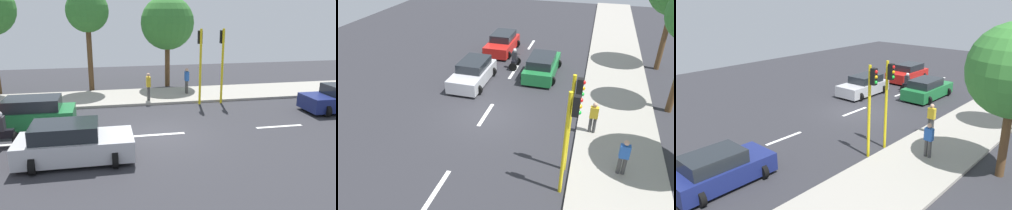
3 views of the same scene
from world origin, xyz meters
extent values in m
cube|color=#2D2D33|center=(0.00, 0.00, -0.05)|extent=(40.00, 60.00, 0.10)
cube|color=#9E998E|center=(7.00, 0.00, 0.07)|extent=(4.00, 60.00, 0.15)
cube|color=white|center=(0.00, -6.00, 0.01)|extent=(0.20, 2.40, 0.01)
cube|color=white|center=(0.00, 0.00, 0.01)|extent=(0.20, 2.40, 0.01)
cube|color=white|center=(0.00, 6.00, 0.01)|extent=(0.20, 2.40, 0.01)
cube|color=white|center=(0.00, 12.00, 0.01)|extent=(0.20, 2.40, 0.01)
cube|color=#1E7238|center=(2.02, 6.12, 0.56)|extent=(1.93, 4.54, 0.80)
cube|color=#1E2328|center=(2.02, 5.76, 1.24)|extent=(1.62, 2.54, 0.56)
cylinder|color=black|center=(1.16, 7.62, 0.32)|extent=(0.64, 0.22, 0.64)
cylinder|color=black|center=(2.88, 7.62, 0.32)|extent=(0.64, 0.22, 0.64)
cylinder|color=black|center=(1.16, 4.62, 0.32)|extent=(0.64, 0.22, 0.64)
cylinder|color=black|center=(2.88, 4.62, 0.32)|extent=(0.64, 0.22, 0.64)
cube|color=#B7B7BC|center=(-2.14, 3.52, 0.56)|extent=(1.93, 4.30, 0.80)
cube|color=#1E2328|center=(-2.14, 3.86, 1.24)|extent=(1.62, 2.41, 0.56)
cylinder|color=black|center=(-1.28, 2.10, 0.32)|extent=(0.64, 0.22, 0.64)
cylinder|color=black|center=(-2.99, 2.10, 0.32)|extent=(0.64, 0.22, 0.64)
cylinder|color=black|center=(-1.28, 4.94, 0.32)|extent=(0.64, 0.22, 0.64)
cylinder|color=black|center=(-2.99, 4.94, 0.32)|extent=(0.64, 0.22, 0.64)
cube|color=navy|center=(1.84, -10.66, 0.56)|extent=(1.88, 4.18, 0.80)
cube|color=#1E2328|center=(1.84, -10.99, 1.24)|extent=(1.58, 2.34, 0.56)
cylinder|color=black|center=(1.01, -9.28, 0.32)|extent=(0.64, 0.22, 0.64)
cylinder|color=black|center=(2.67, -9.28, 0.32)|extent=(0.64, 0.22, 0.64)
cylinder|color=black|center=(1.01, -12.04, 0.32)|extent=(0.64, 0.22, 0.64)
cylinder|color=black|center=(2.67, -12.04, 0.32)|extent=(0.64, 0.22, 0.64)
cube|color=red|center=(-1.96, 9.67, 0.56)|extent=(1.91, 4.24, 0.80)
cube|color=#1E2328|center=(-1.96, 10.01, 1.24)|extent=(1.60, 2.37, 0.56)
cylinder|color=black|center=(-1.12, 8.27, 0.32)|extent=(0.64, 0.22, 0.64)
cylinder|color=black|center=(-2.81, 8.27, 0.32)|extent=(0.64, 0.22, 0.64)
cylinder|color=black|center=(-1.12, 11.07, 0.32)|extent=(0.64, 0.22, 0.64)
cylinder|color=black|center=(-2.81, 11.07, 0.32)|extent=(0.64, 0.22, 0.64)
cylinder|color=black|center=(-0.11, 7.36, 0.30)|extent=(0.60, 0.10, 0.60)
cylinder|color=black|center=(-0.11, 6.16, 0.30)|extent=(0.60, 0.10, 0.60)
cube|color=black|center=(-0.11, 6.71, 0.55)|extent=(0.28, 1.10, 0.36)
sphere|color=black|center=(-0.11, 6.91, 0.73)|extent=(0.32, 0.32, 0.32)
cylinder|color=black|center=(-0.11, 7.26, 0.90)|extent=(0.55, 0.04, 0.04)
cube|color=#333338|center=(-0.11, 6.61, 1.00)|extent=(0.36, 0.24, 0.60)
sphere|color=silver|center=(-0.11, 6.66, 1.40)|extent=(0.26, 0.26, 0.26)
cylinder|color=#3F3F3F|center=(5.63, -0.30, 0.57)|extent=(0.16, 0.16, 0.85)
cylinder|color=#3F3F3F|center=(5.83, -0.30, 0.57)|extent=(0.16, 0.16, 0.85)
cube|color=gold|center=(5.73, -0.30, 1.30)|extent=(0.40, 0.24, 0.60)
sphere|color=tan|center=(5.73, -0.30, 1.73)|extent=(0.22, 0.22, 0.22)
cylinder|color=#3F3F3F|center=(6.96, -3.05, 0.57)|extent=(0.16, 0.16, 0.85)
cylinder|color=#3F3F3F|center=(7.16, -3.05, 0.57)|extent=(0.16, 0.16, 0.85)
cube|color=#2659B2|center=(7.06, -3.05, 1.30)|extent=(0.40, 0.24, 0.60)
sphere|color=tan|center=(7.06, -3.05, 1.73)|extent=(0.22, 0.22, 0.22)
cylinder|color=yellow|center=(4.75, -4.65, 2.25)|extent=(0.14, 0.14, 4.50)
cube|color=black|center=(4.97, -4.65, 4.00)|extent=(0.24, 0.24, 0.76)
sphere|color=red|center=(5.09, -4.65, 4.24)|extent=(0.16, 0.16, 0.16)
sphere|color=#F2A50C|center=(5.09, -4.65, 4.00)|extent=(0.16, 0.16, 0.16)
sphere|color=green|center=(5.09, -4.65, 3.76)|extent=(0.16, 0.16, 0.16)
cylinder|color=yellow|center=(4.75, -3.29, 2.25)|extent=(0.14, 0.14, 4.50)
cube|color=black|center=(4.97, -3.29, 4.00)|extent=(0.24, 0.24, 0.76)
sphere|color=red|center=(5.09, -3.29, 4.24)|extent=(0.16, 0.16, 0.16)
sphere|color=#F2A50C|center=(5.09, -3.29, 4.00)|extent=(0.16, 0.16, 0.16)
sphere|color=green|center=(5.09, -3.29, 3.76)|extent=(0.16, 0.16, 0.16)
cylinder|color=brown|center=(10.15, -2.32, 1.65)|extent=(0.36, 0.36, 3.30)
camera|label=1|loc=(-14.37, 2.34, 5.51)|focal=36.11mm
camera|label=2|loc=(5.24, -14.00, 9.31)|focal=33.64mm
camera|label=3|loc=(13.94, -16.70, 7.52)|focal=36.74mm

